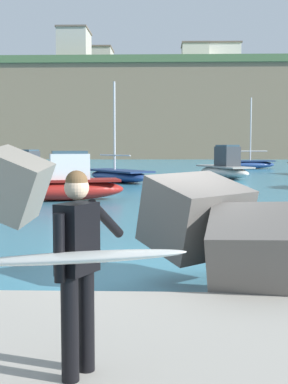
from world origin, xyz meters
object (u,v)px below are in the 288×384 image
object	(u,v)px
boat_mid_centre	(62,185)
station_building_central	(219,59)
mooring_buoy_middle	(78,180)
station_building_east	(195,57)
boat_near_centre	(225,168)
surfer_with_board	(73,260)
station_building_west	(74,47)
boat_far_left	(246,164)
boat_far_right	(118,175)
boat_mid_right	(32,164)
station_building_annex	(99,63)

from	to	relation	value
boat_mid_centre	station_building_central	bearing A→B (deg)	79.98
station_building_central	mooring_buoy_middle	bearing A→B (deg)	-101.78
boat_mid_centre	station_building_east	world-z (taller)	station_building_east
boat_near_centre	station_building_central	distance (m)	76.18
surfer_with_board	station_building_east	bearing A→B (deg)	85.92
mooring_buoy_middle	station_building_west	distance (m)	67.61
mooring_buoy_middle	station_building_west	size ratio (longest dim) A/B	0.06
mooring_buoy_middle	station_building_west	bearing A→B (deg)	99.33
boat_far_left	station_building_east	bearing A→B (deg)	91.89
boat_far_left	boat_near_centre	bearing A→B (deg)	-104.29
surfer_with_board	station_building_central	size ratio (longest dim) A/B	0.24
boat_mid_centre	station_building_east	distance (m)	85.21
boat_near_centre	boat_far_left	xyz separation A→B (m)	(3.81, 14.95, -0.23)
mooring_buoy_middle	boat_far_left	bearing A→B (deg)	57.47
station_building_west	boat_far_right	bearing A→B (deg)	-78.49
mooring_buoy_middle	surfer_with_board	bearing A→B (deg)	-81.17
boat_mid_right	mooring_buoy_middle	distance (m)	16.97
surfer_with_board	station_building_east	size ratio (longest dim) A/B	0.32
boat_mid_centre	mooring_buoy_middle	size ratio (longest dim) A/B	12.29
station_building_west	boat_mid_centre	bearing A→B (deg)	-81.23
boat_mid_centre	mooring_buoy_middle	xyz separation A→B (m)	(-0.83, 9.56, -0.41)
boat_mid_centre	boat_far_right	bearing A→B (deg)	82.62
boat_near_centre	boat_far_right	world-z (taller)	boat_far_right
boat_near_centre	mooring_buoy_middle	xyz separation A→B (m)	(-9.16, -5.39, -0.47)
mooring_buoy_middle	station_building_central	distance (m)	82.82
surfer_with_board	station_building_west	distance (m)	93.48
station_building_central	station_building_west	bearing A→B (deg)	-151.07
surfer_with_board	boat_far_left	size ratio (longest dim) A/B	0.30
boat_near_centre	boat_mid_right	bearing A→B (deg)	146.92
boat_mid_centre	station_building_central	xyz separation A→B (m)	(15.61, 88.38, 18.97)
boat_mid_centre	boat_mid_right	world-z (taller)	boat_mid_centre
boat_far_left	boat_mid_right	bearing A→B (deg)	-166.47
boat_mid_right	station_building_east	xyz separation A→B (m)	(17.80, 57.33, 18.54)
boat_near_centre	mooring_buoy_middle	size ratio (longest dim) A/B	13.78
surfer_with_board	station_building_annex	bearing A→B (deg)	96.53
station_building_central	station_building_annex	size ratio (longest dim) A/B	1.01
boat_near_centre	boat_mid_right	xyz separation A→B (m)	(-15.73, 10.25, -0.11)
station_building_west	station_building_east	distance (m)	23.54
mooring_buoy_middle	station_building_annex	size ratio (longest dim) A/B	0.05
boat_far_left	station_building_west	world-z (taller)	station_building_west
surfer_with_board	boat_mid_right	bearing A→B (deg)	104.23
surfer_with_board	mooring_buoy_middle	bearing A→B (deg)	98.83
boat_mid_centre	station_building_west	xyz separation A→B (m)	(-11.34, 73.49, 18.94)
mooring_buoy_middle	station_building_annex	bearing A→B (deg)	95.77
boat_far_right	station_building_west	world-z (taller)	station_building_west
boat_mid_centre	boat_far_right	distance (m)	11.01
mooring_buoy_middle	boat_far_right	bearing A→B (deg)	30.99
boat_near_centre	station_building_annex	size ratio (longest dim) A/B	0.73
boat_near_centre	station_building_central	xyz separation A→B (m)	(7.28, 73.43, 18.92)
boat_mid_centre	station_building_annex	xyz separation A→B (m)	(-9.13, 91.60, 18.93)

